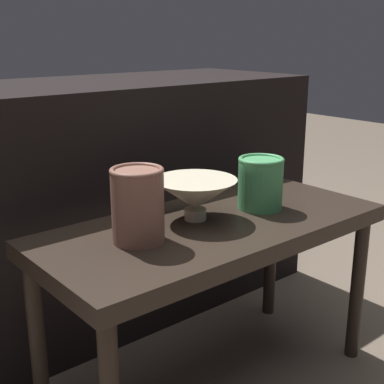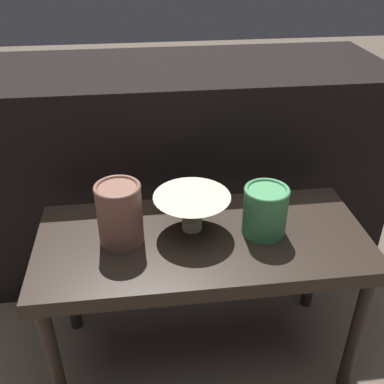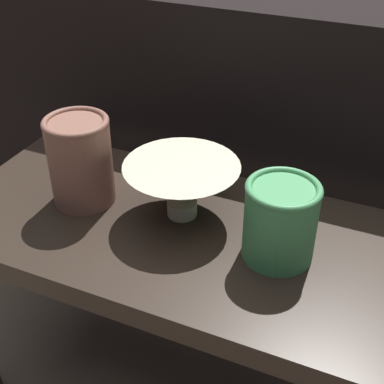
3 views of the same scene
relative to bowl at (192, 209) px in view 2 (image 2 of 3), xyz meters
name	(u,v)px [view 2 (image 2 of 3)]	position (x,y,z in m)	size (l,w,h in m)	color
ground_plane	(201,352)	(0.02, -0.04, -0.50)	(8.00, 8.00, 0.00)	#6B5B4C
table	(203,252)	(0.02, -0.04, -0.11)	(0.83, 0.38, 0.44)	#2D231C
couch_backdrop	(181,165)	(0.02, 0.50, -0.14)	(1.36, 0.50, 0.72)	black
bowl	(192,209)	(0.00, 0.00, 0.00)	(0.19, 0.19, 0.10)	beige
vase_textured_left	(120,213)	(-0.18, -0.03, 0.02)	(0.11, 0.11, 0.16)	brown
vase_colorful_right	(266,211)	(0.18, -0.04, 0.01)	(0.11, 0.11, 0.13)	#47995B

